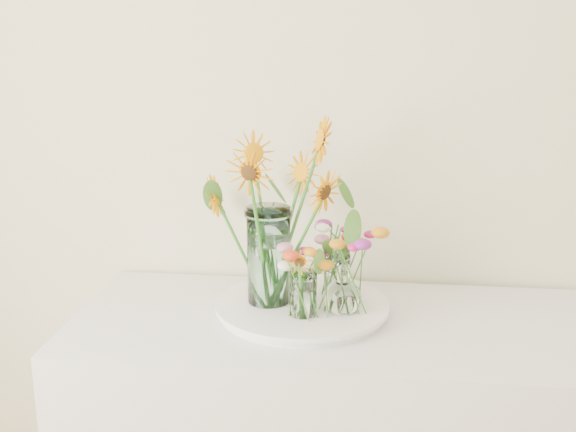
# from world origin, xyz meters

# --- Properties ---
(tray) EXTENTS (0.44, 0.44, 0.02)m
(tray) POSITION_xyz_m (-0.33, 1.97, 0.91)
(tray) COLOR white
(tray) RESTS_ON counter
(mason_jar) EXTENTS (0.14, 0.14, 0.26)m
(mason_jar) POSITION_xyz_m (-0.42, 1.97, 1.06)
(mason_jar) COLOR #A3D9CF
(mason_jar) RESTS_ON tray
(sunflower_bouquet) EXTENTS (0.77, 0.77, 0.50)m
(sunflower_bouquet) POSITION_xyz_m (-0.42, 1.97, 1.18)
(sunflower_bouquet) COLOR orange
(sunflower_bouquet) RESTS_ON tray
(small_vase_a) EXTENTS (0.09, 0.09, 0.12)m
(small_vase_a) POSITION_xyz_m (-0.32, 1.89, 0.98)
(small_vase_a) COLOR white
(small_vase_a) RESTS_ON tray
(wildflower_posy_a) EXTENTS (0.20, 0.20, 0.21)m
(wildflower_posy_a) POSITION_xyz_m (-0.32, 1.89, 1.03)
(wildflower_posy_a) COLOR orange
(wildflower_posy_a) RESTS_ON tray
(small_vase_b) EXTENTS (0.13, 0.13, 0.14)m
(small_vase_b) POSITION_xyz_m (-0.22, 1.92, 1.00)
(small_vase_b) COLOR white
(small_vase_b) RESTS_ON tray
(wildflower_posy_b) EXTENTS (0.23, 0.23, 0.23)m
(wildflower_posy_b) POSITION_xyz_m (-0.22, 1.92, 1.04)
(wildflower_posy_b) COLOR orange
(wildflower_posy_b) RESTS_ON tray
(small_vase_c) EXTENTS (0.08, 0.08, 0.12)m
(small_vase_c) POSITION_xyz_m (-0.24, 2.03, 0.99)
(small_vase_c) COLOR white
(small_vase_c) RESTS_ON tray
(wildflower_posy_c) EXTENTS (0.20, 0.20, 0.21)m
(wildflower_posy_c) POSITION_xyz_m (-0.24, 2.03, 1.03)
(wildflower_posy_c) COLOR orange
(wildflower_posy_c) RESTS_ON tray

